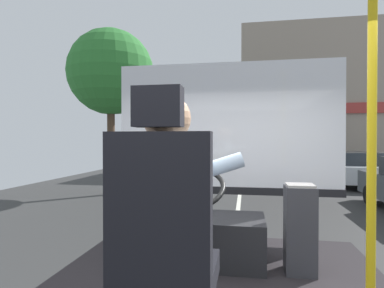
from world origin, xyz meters
name	(u,v)px	position (x,y,z in m)	size (l,w,h in m)	color
ground	(240,197)	(0.00, 8.80, -0.02)	(18.00, 44.00, 0.06)	#303030
driver_seat	(164,248)	(-0.18, -0.47, 1.40)	(0.48, 0.48, 1.32)	black
bus_driver	(171,200)	(-0.18, -0.34, 1.60)	(0.77, 0.60, 0.85)	#282833
steering_console	(201,237)	(-0.18, 0.81, 1.06)	(1.10, 1.01, 0.87)	black
handrail_pole	(372,131)	(0.83, -0.24, 1.96)	(0.04, 0.04, 2.25)	gold
fare_box	(300,229)	(0.64, 0.72, 1.20)	(0.24, 0.23, 0.72)	#333338
windshield_panel	(227,143)	(0.00, 1.62, 1.88)	(2.50, 0.08, 1.48)	white
street_tree	(111,73)	(-4.44, 8.41, 4.25)	(2.96, 2.96, 5.76)	#4C3828
shop_building	(335,100)	(5.81, 19.51, 4.49)	(11.77, 4.42, 8.98)	gray
parked_car_silver	(355,168)	(4.74, 12.28, 0.73)	(1.96, 4.23, 1.41)	silver
parked_car_blue	(317,161)	(4.36, 17.61, 0.67)	(2.01, 3.99, 1.30)	navy
parked_car_black	(301,157)	(4.39, 23.45, 0.62)	(1.86, 4.01, 1.20)	black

